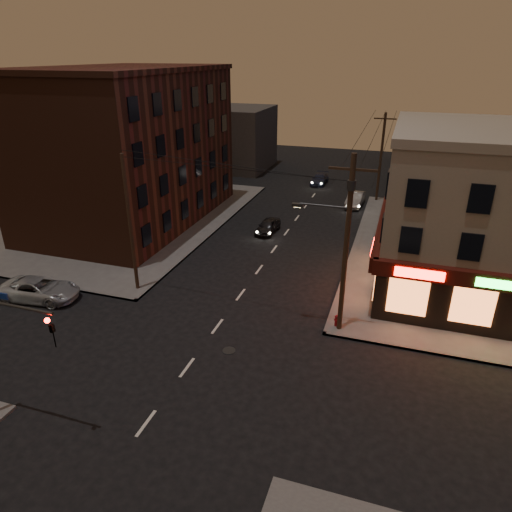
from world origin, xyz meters
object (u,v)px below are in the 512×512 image
at_px(suv_cross, 39,289).
at_px(sedan_near, 268,226).
at_px(sedan_mid, 355,199).
at_px(sedan_far, 319,179).
at_px(fire_hydrant, 337,320).

bearing_deg(suv_cross, sedan_near, -40.61).
distance_m(sedan_mid, sedan_far, 8.96).
relative_size(sedan_mid, fire_hydrant, 6.14).
distance_m(sedan_near, fire_hydrant, 15.70).
xyz_separation_m(sedan_mid, fire_hydrant, (1.80, -23.60, -0.18)).
bearing_deg(suv_cross, sedan_far, -26.55).
distance_m(sedan_near, sedan_far, 17.58).
bearing_deg(fire_hydrant, sedan_mid, 94.35).
bearing_deg(sedan_far, suv_cross, -108.18).
xyz_separation_m(sedan_near, fire_hydrant, (8.17, -13.42, -0.08)).
xyz_separation_m(suv_cross, fire_hydrant, (18.70, 2.54, -0.17)).
bearing_deg(sedan_far, fire_hydrant, -76.19).
bearing_deg(fire_hydrant, suv_cross, -172.27).
bearing_deg(sedan_near, sedan_far, 90.18).
height_order(sedan_near, sedan_mid, sedan_mid).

